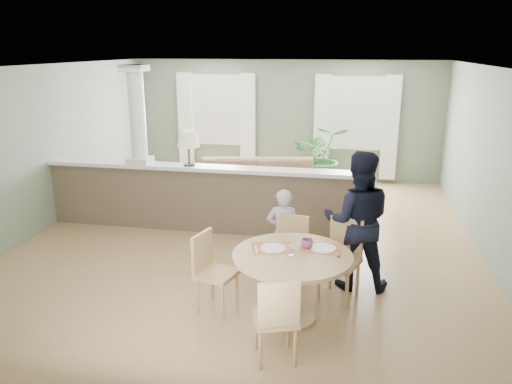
% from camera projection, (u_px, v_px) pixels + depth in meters
% --- Properties ---
extents(ground, '(8.00, 8.00, 0.00)m').
position_uv_depth(ground, '(250.00, 238.00, 8.06)').
color(ground, tan).
rests_on(ground, ground).
extents(room_shell, '(7.02, 8.02, 2.71)m').
position_uv_depth(room_shell, '(256.00, 121.00, 8.15)').
color(room_shell, gray).
rests_on(room_shell, ground).
extents(pony_wall, '(5.32, 0.38, 2.70)m').
position_uv_depth(pony_wall, '(194.00, 189.00, 8.23)').
color(pony_wall, brown).
rests_on(pony_wall, ground).
extents(sofa, '(3.07, 1.64, 0.85)m').
position_uv_depth(sofa, '(257.00, 183.00, 9.67)').
color(sofa, '#825C47').
rests_on(sofa, ground).
extents(houseplant, '(1.32, 1.17, 1.39)m').
position_uv_depth(houseplant, '(322.00, 157.00, 10.72)').
color(houseplant, '#2E6628').
rests_on(houseplant, ground).
extents(dining_table, '(1.32, 1.32, 0.90)m').
position_uv_depth(dining_table, '(293.00, 267.00, 5.49)').
color(dining_table, tan).
rests_on(dining_table, ground).
extents(chair_far_boy, '(0.48, 0.48, 0.91)m').
position_uv_depth(chair_far_boy, '(291.00, 248.00, 6.36)').
color(chair_far_boy, tan).
rests_on(chair_far_boy, ground).
extents(chair_far_man, '(0.57, 0.57, 0.98)m').
position_uv_depth(chair_far_man, '(342.00, 255.00, 6.06)').
color(chair_far_man, tan).
rests_on(chair_far_man, ground).
extents(chair_near, '(0.53, 0.53, 0.92)m').
position_uv_depth(chair_near, '(276.00, 316.00, 4.74)').
color(chair_near, tan).
rests_on(chair_near, ground).
extents(chair_side, '(0.52, 0.52, 0.93)m').
position_uv_depth(chair_side, '(211.00, 268.00, 5.77)').
color(chair_side, tan).
rests_on(chair_side, ground).
extents(child_person, '(0.46, 0.32, 1.21)m').
position_uv_depth(child_person, '(283.00, 233.00, 6.58)').
color(child_person, '#A8A8AD').
rests_on(child_person, ground).
extents(man_person, '(0.90, 0.71, 1.78)m').
position_uv_depth(man_person, '(357.00, 221.00, 6.21)').
color(man_person, black).
rests_on(man_person, ground).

